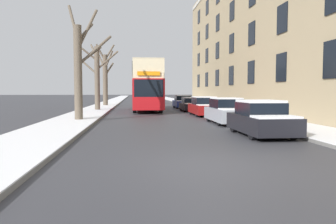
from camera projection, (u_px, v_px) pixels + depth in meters
name	position (u px, v px, depth m)	size (l,w,h in m)	color
ground_plane	(217.00, 165.00, 8.19)	(320.00, 320.00, 0.00)	#38383D
sidewalk_left	(114.00, 101.00, 60.22)	(2.95, 130.00, 0.16)	slate
sidewalk_right	(176.00, 101.00, 61.39)	(2.95, 130.00, 0.16)	slate
terrace_facade_right	(277.00, 31.00, 31.63)	(9.10, 42.93, 15.24)	tan
bare_tree_left_0	(80.00, 66.00, 19.64)	(2.72, 1.58, 7.16)	brown
bare_tree_left_1	(97.00, 75.00, 30.05)	(3.85, 2.52, 6.41)	brown
bare_tree_left_2	(105.00, 77.00, 39.64)	(2.28, 3.16, 7.52)	brown
double_decker_bus	(146.00, 84.00, 31.11)	(2.59, 11.07, 4.49)	red
parked_car_0	(261.00, 119.00, 13.67)	(1.83, 3.97, 1.48)	black
parked_car_1	(227.00, 111.00, 18.81)	(1.72, 4.25, 1.48)	#9EA3AD
parked_car_2	(204.00, 107.00, 24.87)	(1.78, 4.50, 1.45)	maroon
parked_car_3	(192.00, 105.00, 30.37)	(1.85, 3.96, 1.30)	black
parked_car_4	(183.00, 102.00, 36.01)	(1.82, 4.11, 1.40)	navy
pedestrian_left_sidewalk	(78.00, 107.00, 20.32)	(0.35, 0.35, 1.62)	navy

